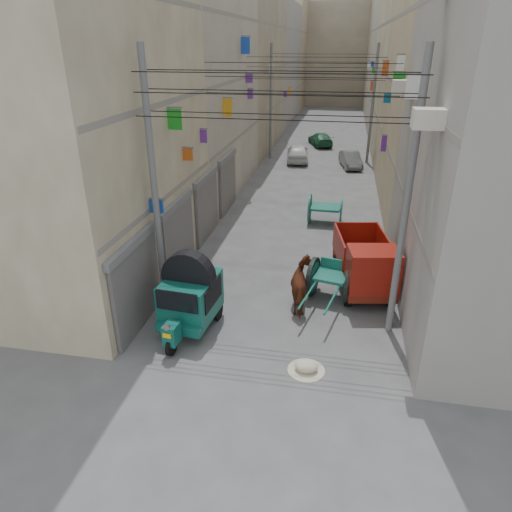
% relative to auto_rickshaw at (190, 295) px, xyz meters
% --- Properties ---
extents(ground, '(140.00, 140.00, 0.00)m').
position_rel_auto_rickshaw_xyz_m(ground, '(2.35, -4.99, -1.14)').
color(ground, '#49494C').
rests_on(ground, ground).
extents(building_row_left, '(8.00, 62.00, 14.00)m').
position_rel_auto_rickshaw_xyz_m(building_row_left, '(-5.64, 29.14, 5.32)').
color(building_row_left, '#C6B996').
rests_on(building_row_left, ground).
extents(building_row_right, '(8.00, 62.00, 14.00)m').
position_rel_auto_rickshaw_xyz_m(building_row_right, '(10.35, 29.14, 5.32)').
color(building_row_right, gray).
rests_on(building_row_right, ground).
extents(end_cap_building, '(22.00, 10.00, 13.00)m').
position_rel_auto_rickshaw_xyz_m(end_cap_building, '(2.35, 61.01, 5.36)').
color(end_cap_building, tan).
rests_on(end_cap_building, ground).
extents(shutters_left, '(0.18, 14.40, 2.88)m').
position_rel_auto_rickshaw_xyz_m(shutters_left, '(-1.57, 5.39, 0.35)').
color(shutters_left, '#515157').
rests_on(shutters_left, ground).
extents(signboards, '(8.22, 40.52, 5.67)m').
position_rel_auto_rickshaw_xyz_m(signboards, '(2.34, 16.67, 2.29)').
color(signboards, '#198D1E').
rests_on(signboards, ground).
extents(ac_units, '(0.70, 6.55, 3.35)m').
position_rel_auto_rickshaw_xyz_m(ac_units, '(6.00, 2.68, 6.29)').
color(ac_units, beige).
rests_on(ac_units, ground).
extents(utility_poles, '(7.40, 22.20, 8.00)m').
position_rel_auto_rickshaw_xyz_m(utility_poles, '(2.35, 12.01, 2.86)').
color(utility_poles, slate).
rests_on(utility_poles, ground).
extents(overhead_cables, '(7.40, 22.52, 1.12)m').
position_rel_auto_rickshaw_xyz_m(overhead_cables, '(2.35, 9.41, 5.62)').
color(overhead_cables, black).
rests_on(overhead_cables, ground).
extents(auto_rickshaw, '(1.75, 2.82, 1.94)m').
position_rel_auto_rickshaw_xyz_m(auto_rickshaw, '(0.00, 0.00, 0.00)').
color(auto_rickshaw, black).
rests_on(auto_rickshaw, ground).
extents(tonga_cart, '(1.76, 3.22, 1.38)m').
position_rel_auto_rickshaw_xyz_m(tonga_cart, '(4.10, 2.60, -0.43)').
color(tonga_cart, black).
rests_on(tonga_cart, ground).
extents(mini_truck, '(2.23, 3.87, 2.05)m').
position_rel_auto_rickshaw_xyz_m(mini_truck, '(5.25, 3.12, -0.16)').
color(mini_truck, black).
rests_on(mini_truck, ground).
extents(second_cart, '(1.62, 1.45, 1.40)m').
position_rel_auto_rickshaw_xyz_m(second_cart, '(3.55, 9.82, -0.40)').
color(second_cart, '#145B4E').
rests_on(second_cart, ground).
extents(feed_sack, '(0.62, 0.50, 0.31)m').
position_rel_auto_rickshaw_xyz_m(feed_sack, '(3.64, -1.41, -0.99)').
color(feed_sack, beige).
rests_on(feed_sack, ground).
extents(horse, '(1.16, 1.97, 1.56)m').
position_rel_auto_rickshaw_xyz_m(horse, '(3.25, 1.82, -0.36)').
color(horse, '#5D2B16').
rests_on(horse, ground).
extents(distant_car_white, '(1.95, 3.98, 1.31)m').
position_rel_auto_rickshaw_xyz_m(distant_car_white, '(0.91, 22.38, -0.49)').
color(distant_car_white, silver).
rests_on(distant_car_white, ground).
extents(distant_car_grey, '(1.78, 3.45, 1.08)m').
position_rel_auto_rickshaw_xyz_m(distant_car_grey, '(4.76, 21.34, -0.60)').
color(distant_car_grey, '#535856').
rests_on(distant_car_grey, ground).
extents(distant_car_green, '(2.54, 3.95, 1.07)m').
position_rel_auto_rickshaw_xyz_m(distant_car_green, '(2.22, 28.56, -0.61)').
color(distant_car_green, '#21603E').
rests_on(distant_car_green, ground).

